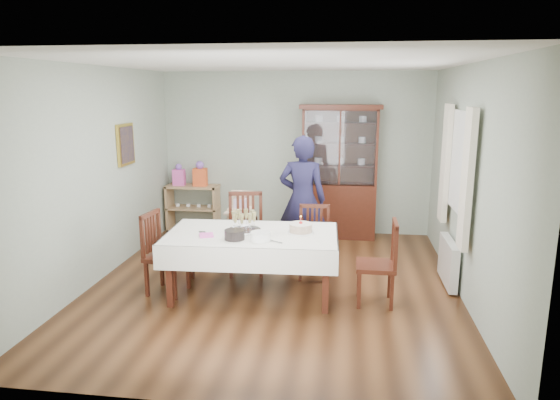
% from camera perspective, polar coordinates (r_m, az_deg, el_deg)
% --- Properties ---
extents(floor, '(5.00, 5.00, 0.00)m').
position_cam_1_polar(floor, '(6.38, -0.68, -9.63)').
color(floor, '#593319').
rests_on(floor, ground).
extents(room_shell, '(5.00, 5.00, 5.00)m').
position_cam_1_polar(room_shell, '(6.47, -0.04, 6.31)').
color(room_shell, '#9EAA99').
rests_on(room_shell, floor).
extents(dining_table, '(2.05, 1.23, 0.76)m').
position_cam_1_polar(dining_table, '(5.98, -3.18, -7.23)').
color(dining_table, '#421A10').
rests_on(dining_table, floor).
extents(china_cabinet, '(1.30, 0.48, 2.18)m').
position_cam_1_polar(china_cabinet, '(8.20, 6.80, 3.44)').
color(china_cabinet, '#421A10').
rests_on(china_cabinet, floor).
extents(sideboard, '(0.90, 0.38, 0.80)m').
position_cam_1_polar(sideboard, '(8.77, -9.89, -0.89)').
color(sideboard, tan).
rests_on(sideboard, floor).
extents(picture_frame, '(0.04, 0.48, 0.58)m').
position_cam_1_polar(picture_frame, '(7.36, -17.23, 6.08)').
color(picture_frame, gold).
rests_on(picture_frame, room_shell).
extents(window, '(0.04, 1.02, 1.22)m').
position_cam_1_polar(window, '(6.35, 19.99, 4.03)').
color(window, white).
rests_on(window, room_shell).
extents(curtain_left, '(0.07, 0.30, 1.55)m').
position_cam_1_polar(curtain_left, '(5.75, 20.60, 2.17)').
color(curtain_left, silver).
rests_on(curtain_left, room_shell).
extents(curtain_right, '(0.07, 0.30, 1.55)m').
position_cam_1_polar(curtain_right, '(6.95, 18.39, 3.99)').
color(curtain_right, silver).
rests_on(curtain_right, room_shell).
extents(radiator, '(0.10, 0.80, 0.55)m').
position_cam_1_polar(radiator, '(6.62, 18.67, -6.69)').
color(radiator, white).
rests_on(radiator, floor).
extents(chair_far_left, '(0.56, 0.56, 1.06)m').
position_cam_1_polar(chair_far_left, '(6.71, -3.90, -5.64)').
color(chair_far_left, '#421A10').
rests_on(chair_far_left, floor).
extents(chair_far_right, '(0.44, 0.44, 0.93)m').
position_cam_1_polar(chair_far_right, '(6.57, 3.89, -6.41)').
color(chair_far_right, '#421A10').
rests_on(chair_far_right, floor).
extents(chair_end_left, '(0.50, 0.50, 0.98)m').
position_cam_1_polar(chair_end_left, '(6.20, -12.88, -7.71)').
color(chair_end_left, '#421A10').
rests_on(chair_end_left, floor).
extents(chair_end_right, '(0.44, 0.44, 0.97)m').
position_cam_1_polar(chair_end_right, '(5.87, 11.00, -8.86)').
color(chair_end_right, '#421A10').
rests_on(chair_end_right, floor).
extents(woman, '(0.66, 0.44, 1.80)m').
position_cam_1_polar(woman, '(6.99, 2.56, 0.07)').
color(woman, black).
rests_on(woman, floor).
extents(high_chair, '(0.47, 0.47, 1.01)m').
position_cam_1_polar(high_chair, '(7.21, -4.46, -3.69)').
color(high_chair, black).
rests_on(high_chair, floor).
extents(champagne_tray, '(0.40, 0.40, 0.24)m').
position_cam_1_polar(champagne_tray, '(5.92, -4.13, -2.87)').
color(champagne_tray, silver).
rests_on(champagne_tray, dining_table).
extents(birthday_cake, '(0.31, 0.31, 0.21)m').
position_cam_1_polar(birthday_cake, '(5.84, 2.38, -3.26)').
color(birthday_cake, white).
rests_on(birthday_cake, dining_table).
extents(plate_stack_dark, '(0.27, 0.27, 0.11)m').
position_cam_1_polar(plate_stack_dark, '(5.62, -5.22, -3.96)').
color(plate_stack_dark, black).
rests_on(plate_stack_dark, dining_table).
extents(plate_stack_white, '(0.24, 0.24, 0.10)m').
position_cam_1_polar(plate_stack_white, '(5.56, -2.25, -4.17)').
color(plate_stack_white, white).
rests_on(plate_stack_white, dining_table).
extents(napkin_stack, '(0.20, 0.20, 0.02)m').
position_cam_1_polar(napkin_stack, '(5.79, -8.41, -4.00)').
color(napkin_stack, '#E755B7').
rests_on(napkin_stack, dining_table).
extents(cutlery, '(0.15, 0.17, 0.01)m').
position_cam_1_polar(cutlery, '(5.92, -9.13, -3.71)').
color(cutlery, silver).
rests_on(cutlery, dining_table).
extents(cake_knife, '(0.25, 0.17, 0.01)m').
position_cam_1_polar(cake_knife, '(5.53, -0.86, -4.70)').
color(cake_knife, silver).
rests_on(cake_knife, dining_table).
extents(gift_bag_pink, '(0.20, 0.13, 0.37)m').
position_cam_1_polar(gift_bag_pink, '(8.71, -11.48, 2.74)').
color(gift_bag_pink, '#E755B7').
rests_on(gift_bag_pink, sideboard).
extents(gift_bag_orange, '(0.24, 0.18, 0.42)m').
position_cam_1_polar(gift_bag_orange, '(8.59, -9.12, 2.87)').
color(gift_bag_orange, '#E75424').
rests_on(gift_bag_orange, sideboard).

